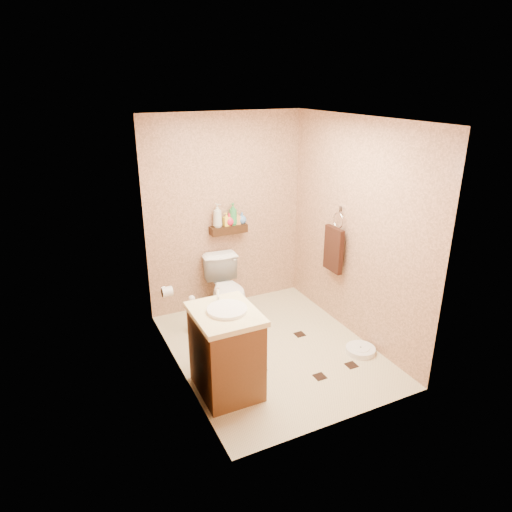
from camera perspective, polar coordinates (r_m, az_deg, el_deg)
ground at (r=5.05m, az=2.00°, el=-11.50°), size 2.50×2.50×0.00m
wall_back at (r=5.60m, az=-3.81°, el=5.33°), size 2.00×0.04×2.40m
wall_front at (r=3.55m, az=11.69°, el=-4.81°), size 2.00×0.04×2.40m
wall_left at (r=4.17m, az=-10.05°, el=-0.64°), size 0.04×2.50×2.40m
wall_right at (r=5.04m, az=12.32°, el=3.06°), size 0.04×2.50×2.40m
ceiling at (r=4.26m, az=2.43°, el=16.78°), size 2.00×2.50×0.02m
wall_shelf at (r=5.58m, az=-3.46°, el=3.35°), size 0.46×0.14×0.10m
floor_accents at (r=5.03m, az=2.80°, el=-11.62°), size 1.25×1.32×0.01m
toilet at (r=5.46m, az=-3.59°, el=-4.32°), size 0.49×0.77×0.75m
vanity at (r=4.25m, az=-3.75°, el=-11.69°), size 0.56×0.68×0.95m
bathroom_scale at (r=5.10m, az=12.92°, el=-11.36°), size 0.38×0.38×0.06m
toilet_brush at (r=5.32m, az=-7.89°, el=-7.82°), size 0.11×0.11×0.46m
towel_ring at (r=5.26m, az=9.71°, el=1.09°), size 0.12×0.30×0.76m
toilet_paper at (r=5.00m, az=-11.06°, el=-4.40°), size 0.12×0.11×0.12m
bottle_a at (r=5.47m, az=-4.85°, el=5.08°), size 0.16×0.16×0.29m
bottle_b at (r=5.53m, az=-3.71°, el=4.61°), size 0.08×0.08×0.16m
bottle_c at (r=5.54m, az=-3.33°, el=4.62°), size 0.12×0.12×0.15m
bottle_d at (r=5.55m, az=-2.89°, el=5.27°), size 0.15×0.15×0.27m
bottle_e at (r=5.58m, az=-2.38°, el=4.77°), size 0.07×0.07×0.16m
bottle_f at (r=5.61m, az=-1.77°, el=4.79°), size 0.16×0.16×0.14m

